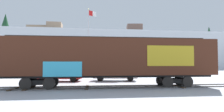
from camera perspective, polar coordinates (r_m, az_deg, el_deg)
ground_plane at (r=14.94m, az=-3.51°, el=-9.92°), size 260.00×260.00×0.00m
track at (r=14.96m, az=-2.67°, el=-9.76°), size 60.02×3.37×0.08m
freight_car at (r=14.88m, az=-0.75°, el=-0.63°), size 17.22×3.23×4.17m
flagpole at (r=26.78m, az=-7.09°, el=6.80°), size 1.25×0.94×10.02m
hillside at (r=75.32m, az=-6.78°, el=0.96°), size 144.15×43.61×17.10m
parked_car_red at (r=20.55m, az=-16.17°, el=-5.35°), size 4.98×2.48×1.74m
parked_car_silver at (r=20.38m, az=0.83°, el=-5.55°), size 5.02×2.57×1.68m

